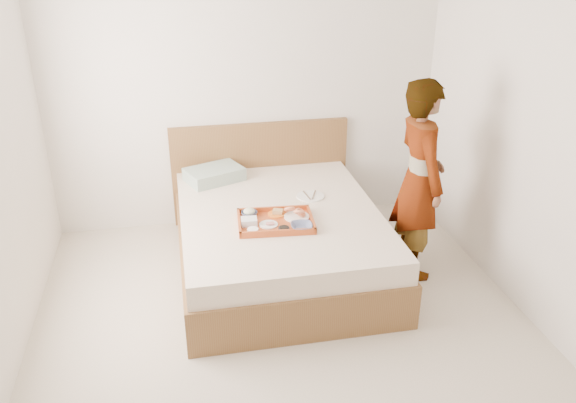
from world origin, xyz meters
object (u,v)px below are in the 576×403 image
Objects in this scene: bed at (280,240)px; dinner_plate at (310,196)px; tray at (276,221)px; person at (419,180)px.

dinner_plate is at bearing 34.10° from bed.
tray is 2.47× the size of dinner_plate.
tray is 0.57m from dinner_plate.
tray is at bearing -107.52° from bed.
person is (1.13, 0.00, 0.24)m from tray.
tray is 1.15m from person.
tray is at bearing -130.95° from dinner_plate.
bed is 0.45m from dinner_plate.
bed is 0.37m from tray.
dinner_plate is at bearing 59.49° from person.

